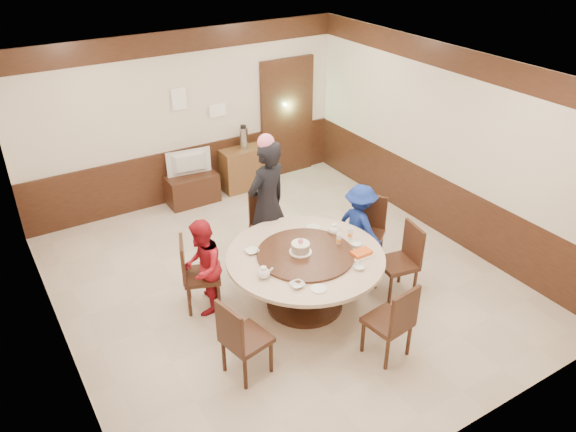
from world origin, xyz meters
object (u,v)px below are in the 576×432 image
banquet_table (305,270)px  birthday_cake (300,248)px  tv_stand (192,189)px  television (190,164)px  shrimp_platter (361,254)px  thermos (244,138)px  person_red (203,267)px  side_cabinet (244,168)px  person_blue (360,226)px  person_standing (267,204)px

banquet_table → birthday_cake: 0.32m
tv_stand → television: television is taller
shrimp_platter → thermos: 3.74m
banquet_table → television: (-0.09, 3.33, 0.18)m
person_red → shrimp_platter: 1.92m
birthday_cake → side_cabinet: birthday_cake is taller
television → thermos: size_ratio=1.96×
tv_stand → shrimp_platter: bearing=-79.9°
side_cabinet → thermos: bearing=0.0°
person_red → side_cabinet: 3.43m
shrimp_platter → person_red: bearing=150.3°
person_blue → side_cabinet: 2.96m
tv_stand → thermos: 1.23m
birthday_cake → person_blue: bearing=16.9°
person_blue → birthday_cake: person_blue is taller
shrimp_platter → thermos: bearing=84.4°
shrimp_platter → banquet_table: bearing=147.3°
shrimp_platter → tv_stand: bearing=100.1°
television → side_cabinet: size_ratio=0.93×
person_red → tv_stand: (1.01, 2.74, -0.37)m
banquet_table → shrimp_platter: 0.72m
person_blue → side_cabinet: size_ratio=1.50×
television → thermos: thermos is taller
birthday_cake → side_cabinet: bearing=74.0°
birthday_cake → tv_stand: bearing=90.9°
shrimp_platter → birthday_cake: bearing=145.9°
person_red → person_standing: bearing=144.9°
person_standing → side_cabinet: person_standing is taller
person_standing → tv_stand: (-0.19, 2.23, -0.67)m
person_blue → tv_stand: (-1.25, 2.91, -0.35)m
thermos → shrimp_platter: bearing=-95.6°
tv_stand → television: bearing=0.0°
person_red → shrimp_platter: person_red is taller
banquet_table → birthday_cake: (-0.04, 0.05, 0.31)m
person_blue → person_red: bearing=78.0°
person_red → person_blue: 2.27m
television → thermos: 1.05m
shrimp_platter → television: television is taller
person_red → television: (1.01, 2.74, 0.09)m
birthday_cake → tv_stand: 3.33m
person_blue → television: (-1.25, 2.91, 0.11)m
banquet_table → person_red: 1.25m
television → birthday_cake: bearing=97.3°
television → side_cabinet: (1.00, 0.03, -0.34)m
person_standing → television: bearing=-101.0°
banquet_table → television: bearing=91.6°
banquet_table → television: 3.33m
television → side_cabinet: 1.06m
person_blue → shrimp_platter: 1.00m
banquet_table → birthday_cake: size_ratio=7.00×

